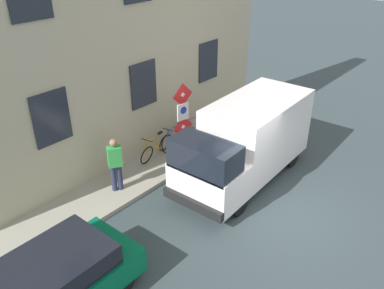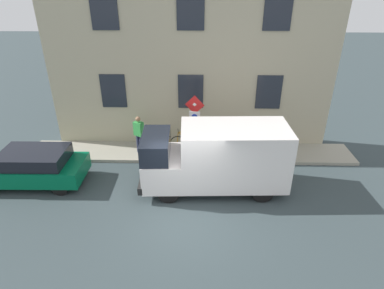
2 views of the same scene
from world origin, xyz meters
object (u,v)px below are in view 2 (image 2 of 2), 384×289
delivery_van (217,157)px  bicycle_orange (189,140)px  sign_post_stacked (195,122)px  bicycle_blue (211,141)px  parked_hatchback (33,166)px  bicycle_purple (233,141)px  pedestrian (139,133)px

delivery_van → bicycle_orange: (2.90, 1.15, -0.82)m
delivery_van → sign_post_stacked: bearing=-67.8°
sign_post_stacked → bicycle_blue: (1.00, -0.73, -1.35)m
bicycle_orange → sign_post_stacked: bearing=97.5°
parked_hatchback → bicycle_purple: size_ratio=2.35×
delivery_van → parked_hatchback: delivery_van is taller
bicycle_purple → pedestrian: 4.23m
parked_hatchback → delivery_van: bearing=178.2°
sign_post_stacked → bicycle_blue: size_ratio=1.60×
delivery_van → bicycle_purple: (2.90, -0.88, -0.82)m
sign_post_stacked → delivery_van: 2.15m
bicycle_purple → parked_hatchback: bearing=20.7°
bicycle_blue → bicycle_orange: (-0.00, 1.01, 0.00)m
parked_hatchback → bicycle_purple: 8.35m
parked_hatchback → bicycle_purple: parked_hatchback is taller
pedestrian → parked_hatchback: bearing=151.4°
delivery_van → bicycle_purple: delivery_van is taller
parked_hatchback → pedestrian: (2.27, -3.71, 0.34)m
sign_post_stacked → delivery_van: (-1.90, -0.86, -0.53)m
bicycle_blue → bicycle_purple: bearing=172.7°
delivery_van → pedestrian: 4.09m
sign_post_stacked → delivery_van: sign_post_stacked is taller
sign_post_stacked → parked_hatchback: 6.48m
sign_post_stacked → bicycle_orange: size_ratio=1.60×
bicycle_purple → bicycle_orange: same height
sign_post_stacked → bicycle_purple: sign_post_stacked is taller
delivery_van → bicycle_blue: delivery_van is taller
delivery_van → parked_hatchback: 7.03m
bicycle_blue → pedestrian: (-0.48, 3.16, 0.56)m
sign_post_stacked → bicycle_purple: bearing=-60.1°
bicycle_purple → pedestrian: (-0.48, 4.17, 0.56)m
parked_hatchback → pedestrian: pedestrian is taller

